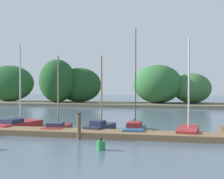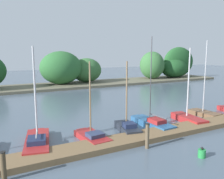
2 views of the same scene
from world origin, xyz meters
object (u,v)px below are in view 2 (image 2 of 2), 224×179
(sailboat_1, at_px, (37,140))
(sailboat_4, at_px, (151,122))
(sailboat_2, at_px, (92,136))
(sailboat_6, at_px, (203,113))
(sailboat_5, at_px, (187,118))
(channel_buoy_0, at_px, (202,153))
(sailboat_3, at_px, (127,127))
(mooring_piling_1, at_px, (147,136))
(mooring_piling_0, at_px, (3,166))

(sailboat_1, bearing_deg, sailboat_4, -78.92)
(sailboat_2, distance_m, sailboat_6, 11.44)
(sailboat_1, relative_size, sailboat_5, 1.00)
(sailboat_1, distance_m, sailboat_2, 3.41)
(sailboat_1, bearing_deg, channel_buoy_0, -115.23)
(sailboat_3, bearing_deg, sailboat_6, -75.47)
(sailboat_6, height_order, mooring_piling_1, sailboat_6)
(sailboat_6, bearing_deg, mooring_piling_1, 107.77)
(sailboat_5, distance_m, mooring_piling_1, 6.88)
(sailboat_5, height_order, mooring_piling_0, sailboat_5)
(sailboat_6, xyz_separation_m, mooring_piling_0, (-16.83, -3.54, 0.42))
(mooring_piling_1, bearing_deg, sailboat_2, 130.92)
(sailboat_3, xyz_separation_m, mooring_piling_0, (-8.35, -3.10, 0.35))
(sailboat_2, relative_size, sailboat_6, 0.76)
(sailboat_2, bearing_deg, mooring_piling_1, -143.17)
(sailboat_2, distance_m, sailboat_4, 5.28)
(sailboat_2, height_order, sailboat_6, sailboat_6)
(sailboat_2, distance_m, channel_buoy_0, 6.77)
(sailboat_6, distance_m, channel_buoy_0, 9.29)
(sailboat_4, bearing_deg, mooring_piling_0, 104.59)
(sailboat_4, bearing_deg, sailboat_2, 93.14)
(mooring_piling_1, bearing_deg, sailboat_6, 21.72)
(mooring_piling_0, bearing_deg, sailboat_1, 59.20)
(sailboat_5, bearing_deg, sailboat_6, -68.78)
(sailboat_3, distance_m, sailboat_6, 8.49)
(sailboat_5, xyz_separation_m, channel_buoy_0, (-4.34, -5.28, -0.11))
(sailboat_4, height_order, channel_buoy_0, sailboat_4)
(sailboat_1, height_order, sailboat_2, sailboat_1)
(sailboat_5, relative_size, sailboat_6, 0.90)
(sailboat_4, relative_size, mooring_piling_0, 4.98)
(sailboat_1, distance_m, sailboat_4, 8.58)
(sailboat_1, bearing_deg, sailboat_6, -77.11)
(sailboat_5, height_order, channel_buoy_0, sailboat_5)
(mooring_piling_1, relative_size, channel_buoy_0, 2.57)
(sailboat_2, xyz_separation_m, sailboat_4, (5.26, 0.51, 0.03))
(sailboat_1, height_order, sailboat_6, sailboat_6)
(sailboat_3, bearing_deg, mooring_piling_0, 121.89)
(sailboat_4, relative_size, mooring_piling_1, 4.50)
(sailboat_6, height_order, mooring_piling_0, sailboat_6)
(sailboat_6, distance_m, mooring_piling_1, 9.70)
(sailboat_6, bearing_deg, sailboat_2, 90.03)
(sailboat_3, relative_size, mooring_piling_1, 3.33)
(sailboat_3, bearing_deg, sailboat_5, -81.24)
(sailboat_4, relative_size, sailboat_5, 1.14)
(mooring_piling_0, bearing_deg, sailboat_4, 16.96)
(sailboat_1, distance_m, sailboat_5, 12.01)
(sailboat_5, bearing_deg, mooring_piling_1, 121.13)
(sailboat_6, relative_size, mooring_piling_1, 4.40)
(channel_buoy_0, bearing_deg, mooring_piling_1, 128.17)
(sailboat_1, xyz_separation_m, sailboat_4, (8.58, -0.25, -0.01))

